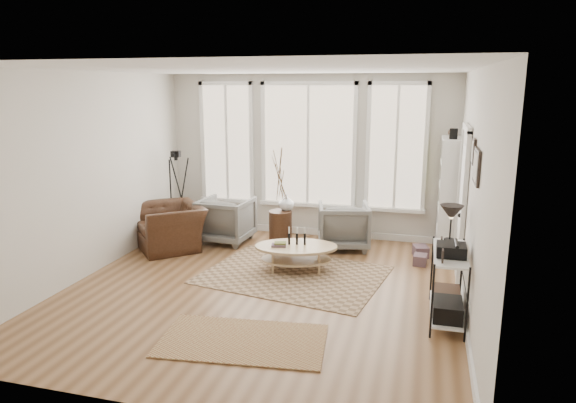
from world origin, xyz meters
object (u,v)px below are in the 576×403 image
(coffee_table, at_px, (296,251))
(armchair_left, at_px, (226,220))
(accent_chair, at_px, (170,227))
(side_table, at_px, (280,199))
(bookcase, at_px, (449,197))
(low_shelf, at_px, (448,278))
(armchair_right, at_px, (343,226))

(coffee_table, xyz_separation_m, armchair_left, (-1.53, 1.08, 0.09))
(accent_chair, bearing_deg, coffee_table, 34.73)
(side_table, height_order, accent_chair, side_table)
(bookcase, bearing_deg, low_shelf, -91.28)
(armchair_left, distance_m, accent_chair, 0.98)
(bookcase, height_order, accent_chair, bookcase)
(low_shelf, height_order, armchair_right, low_shelf)
(coffee_table, bearing_deg, side_table, 115.98)
(low_shelf, bearing_deg, armchair_left, 149.00)
(bookcase, height_order, low_shelf, bookcase)
(armchair_left, relative_size, accent_chair, 0.76)
(bookcase, relative_size, accent_chair, 1.80)
(armchair_left, distance_m, side_table, 1.05)
(armchair_left, xyz_separation_m, side_table, (0.97, 0.08, 0.41))
(armchair_right, xyz_separation_m, accent_chair, (-2.82, -0.78, -0.02))
(armchair_left, relative_size, armchair_right, 1.02)
(armchair_left, height_order, side_table, side_table)
(armchair_right, bearing_deg, accent_chair, 1.93)
(coffee_table, xyz_separation_m, armchair_right, (0.51, 1.27, 0.09))
(low_shelf, height_order, side_table, side_table)
(coffee_table, relative_size, accent_chair, 1.19)
(side_table, bearing_deg, armchair_right, 5.76)
(low_shelf, distance_m, armchair_left, 4.27)
(bookcase, bearing_deg, armchair_left, -175.03)
(armchair_right, xyz_separation_m, side_table, (-1.08, -0.11, 0.41))
(armchair_left, height_order, armchair_right, armchair_left)
(armchair_left, bearing_deg, accent_chair, 40.30)
(low_shelf, distance_m, side_table, 3.54)
(bookcase, height_order, side_table, bookcase)
(low_shelf, relative_size, armchair_left, 1.50)
(bookcase, distance_m, armchair_right, 1.77)
(low_shelf, relative_size, accent_chair, 1.14)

